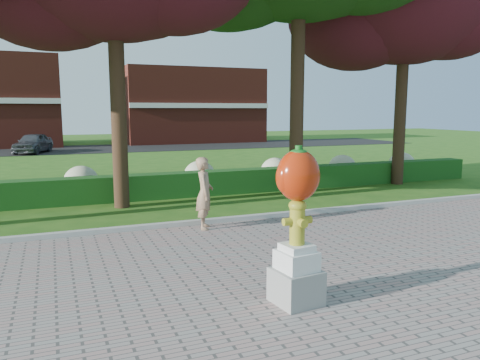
{
  "coord_description": "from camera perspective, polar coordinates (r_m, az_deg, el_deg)",
  "views": [
    {
      "loc": [
        -3.82,
        -7.81,
        2.82
      ],
      "look_at": [
        -0.27,
        1.0,
        1.4
      ],
      "focal_mm": 35.0,
      "sensor_mm": 36.0,
      "label": 1
    }
  ],
  "objects": [
    {
      "name": "ground",
      "position": [
        9.14,
        3.97,
        -9.51
      ],
      "size": [
        100.0,
        100.0,
        0.0
      ],
      "primitive_type": "plane",
      "color": "#275715",
      "rests_on": "ground"
    },
    {
      "name": "walkway",
      "position": [
        6.08,
        21.73,
        -19.6
      ],
      "size": [
        40.0,
        14.0,
        0.04
      ],
      "primitive_type": "cube",
      "color": "gray",
      "rests_on": "ground"
    },
    {
      "name": "building_right",
      "position": [
        43.45,
        -6.25,
        8.96
      ],
      "size": [
        12.0,
        8.0,
        6.4
      ],
      "primitive_type": "cube",
      "color": "maroon",
      "rests_on": "ground"
    },
    {
      "name": "hydrant_sculpture",
      "position": [
        6.72,
        7.0,
        -5.03
      ],
      "size": [
        0.7,
        0.7,
        2.3
      ],
      "rotation": [
        0.0,
        0.0,
        0.13
      ],
      "color": "gray",
      "rests_on": "walkway"
    },
    {
      "name": "hydrangea_row",
      "position": [
        16.56,
        -6.37,
        0.57
      ],
      "size": [
        20.1,
        1.1,
        0.99
      ],
      "color": "beige",
      "rests_on": "ground"
    },
    {
      "name": "parked_car",
      "position": [
        33.8,
        -23.93,
        4.15
      ],
      "size": [
        2.76,
        4.19,
        1.33
      ],
      "primitive_type": "imported",
      "rotation": [
        0.0,
        0.0,
        -0.34
      ],
      "color": "#42444A",
      "rests_on": "street"
    },
    {
      "name": "street",
      "position": [
        36.12,
        -15.85,
        3.72
      ],
      "size": [
        50.0,
        8.0,
        0.02
      ],
      "primitive_type": "cube",
      "color": "black",
      "rests_on": "ground"
    },
    {
      "name": "lawn_hedge",
      "position": [
        15.48,
        -7.4,
        -0.57
      ],
      "size": [
        24.0,
        0.7,
        0.8
      ],
      "primitive_type": "cube",
      "color": "#144817",
      "rests_on": "ground"
    },
    {
      "name": "woman",
      "position": [
        11.03,
        -4.35,
        -1.6
      ],
      "size": [
        0.59,
        0.72,
        1.71
      ],
      "primitive_type": "imported",
      "rotation": [
        0.0,
        0.0,
        1.24
      ],
      "color": "#9E785A",
      "rests_on": "walkway"
    },
    {
      "name": "curb",
      "position": [
        11.79,
        -2.43,
        -4.98
      ],
      "size": [
        40.0,
        0.18,
        0.15
      ],
      "primitive_type": "cube",
      "color": "#ADADA5",
      "rests_on": "ground"
    }
  ]
}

